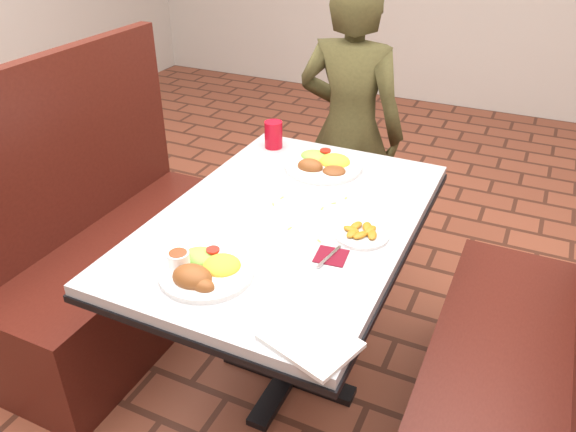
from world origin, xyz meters
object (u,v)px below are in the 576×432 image
at_px(dining_table, 288,240).
at_px(plantain_plate, 362,233).
at_px(booth_bench_left, 117,260).
at_px(far_dinner_plate, 324,161).
at_px(booth_bench_right, 515,384).
at_px(diner_person, 350,132).
at_px(red_tumbler, 273,135).
at_px(near_dinner_plate, 204,266).

bearing_deg(dining_table, plantain_plate, -2.87).
distance_m(booth_bench_left, far_dinner_plate, 0.97).
height_order(booth_bench_right, diner_person, diner_person).
distance_m(booth_bench_left, red_tumbler, 0.85).
relative_size(booth_bench_right, plantain_plate, 7.00).
xyz_separation_m(booth_bench_left, plantain_plate, (1.06, -0.01, 0.43)).
xyz_separation_m(dining_table, booth_bench_left, (-0.80, 0.00, -0.32)).
bearing_deg(diner_person, booth_bench_right, 136.98).
xyz_separation_m(plantain_plate, red_tumbler, (-0.55, 0.50, 0.04)).
relative_size(booth_bench_left, red_tumbler, 10.76).
relative_size(dining_table, far_dinner_plate, 4.08).
distance_m(booth_bench_right, near_dinner_plate, 1.06).
bearing_deg(booth_bench_right, dining_table, 180.00).
xyz_separation_m(booth_bench_left, red_tumbler, (0.50, 0.48, 0.48)).
height_order(near_dinner_plate, plantain_plate, near_dinner_plate).
distance_m(booth_bench_right, red_tumbler, 1.29).
relative_size(dining_table, plantain_plate, 7.07).
height_order(diner_person, near_dinner_plate, diner_person).
xyz_separation_m(dining_table, near_dinner_plate, (-0.08, -0.39, 0.13)).
height_order(booth_bench_right, plantain_plate, booth_bench_right).
bearing_deg(far_dinner_plate, booth_bench_left, -153.03).
height_order(booth_bench_left, red_tumbler, booth_bench_left).
bearing_deg(booth_bench_right, near_dinner_plate, -155.76).
bearing_deg(near_dinner_plate, dining_table, 79.11).
height_order(dining_table, booth_bench_right, booth_bench_right).
height_order(dining_table, plantain_plate, plantain_plate).
xyz_separation_m(dining_table, red_tumbler, (-0.29, 0.48, 0.15)).
distance_m(booth_bench_right, diner_person, 1.32).
bearing_deg(plantain_plate, red_tumbler, 138.10).
height_order(dining_table, far_dinner_plate, far_dinner_plate).
distance_m(dining_table, plantain_plate, 0.28).
height_order(booth_bench_left, diner_person, diner_person).
bearing_deg(booth_bench_left, booth_bench_right, 0.00).
height_order(booth_bench_left, booth_bench_right, same).
distance_m(booth_bench_right, far_dinner_plate, 1.02).
bearing_deg(far_dinner_plate, near_dinner_plate, -93.31).
bearing_deg(plantain_plate, near_dinner_plate, -131.43).
height_order(dining_table, diner_person, diner_person).
relative_size(booth_bench_left, near_dinner_plate, 4.47).
height_order(booth_bench_left, plantain_plate, booth_bench_left).
bearing_deg(diner_person, far_dinner_plate, 99.54).
xyz_separation_m(booth_bench_left, far_dinner_plate, (0.77, 0.39, 0.45)).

